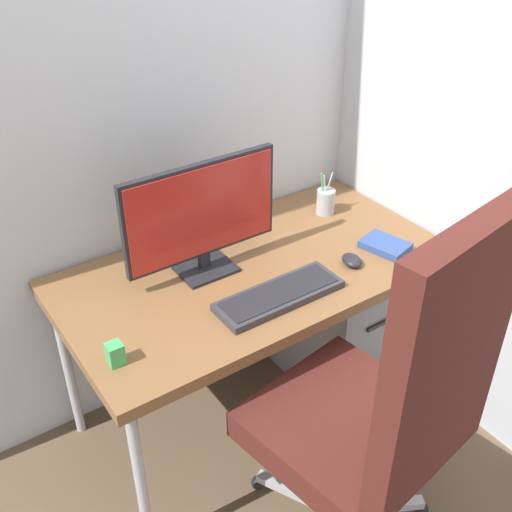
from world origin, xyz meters
TOP-DOWN VIEW (x-y plane):
  - ground_plane at (0.00, 0.00)m, footprint 8.00×8.00m
  - wall_back at (0.00, 0.39)m, footprint 2.94×0.04m
  - wall_side_right at (0.70, -0.23)m, footprint 0.04×2.31m
  - desk at (0.00, 0.00)m, footprint 1.35×0.72m
  - office_chair at (-0.05, -0.69)m, footprint 0.61×0.61m
  - filing_cabinet at (0.43, -0.02)m, footprint 0.41×0.47m
  - monitor at (-0.15, 0.09)m, footprint 0.55×0.15m
  - keyboard at (-0.04, -0.19)m, footprint 0.43×0.15m
  - mouse at (0.29, -0.18)m, footprint 0.08×0.10m
  - pen_holder at (0.44, 0.16)m, footprint 0.07×0.07m
  - notebook at (0.45, -0.17)m, footprint 0.15×0.19m
  - desk_clamp_accessory at (-0.59, -0.17)m, footprint 0.04×0.04m

SIDE VIEW (x-z plane):
  - ground_plane at x=0.00m, z-range 0.00..0.00m
  - filing_cabinet at x=0.43m, z-range 0.00..0.62m
  - office_chair at x=-0.05m, z-range 0.01..1.29m
  - desk at x=0.00m, z-range 0.30..1.01m
  - notebook at x=0.45m, z-range 0.70..0.73m
  - keyboard at x=-0.04m, z-range 0.70..0.73m
  - mouse at x=0.29m, z-range 0.70..0.74m
  - desk_clamp_accessory at x=-0.59m, z-range 0.70..0.77m
  - pen_holder at x=0.44m, z-range 0.67..0.84m
  - monitor at x=-0.15m, z-range 0.72..1.11m
  - wall_back at x=0.00m, z-range 0.00..2.80m
  - wall_side_right at x=0.70m, z-range 0.00..2.80m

